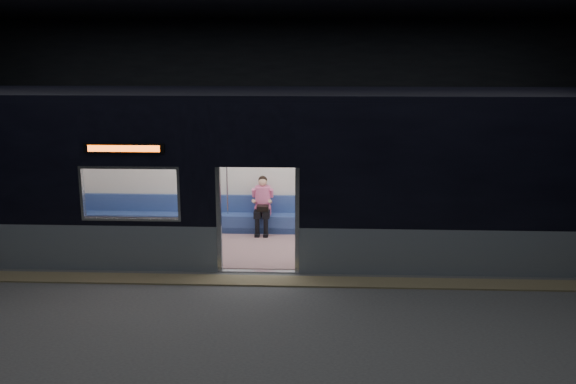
{
  "coord_description": "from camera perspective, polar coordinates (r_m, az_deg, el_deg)",
  "views": [
    {
      "loc": [
        1.06,
        -9.94,
        4.14
      ],
      "look_at": [
        0.51,
        2.3,
        1.29
      ],
      "focal_mm": 38.0,
      "sensor_mm": 36.0,
      "label": 1
    }
  ],
  "objects": [
    {
      "name": "handbag",
      "position": [
        13.78,
        -2.38,
        -1.53
      ],
      "size": [
        0.28,
        0.24,
        0.13
      ],
      "primitive_type": "cube",
      "rotation": [
        0.0,
        0.0,
        -0.07
      ],
      "color": "black",
      "rests_on": "passenger"
    },
    {
      "name": "station_floor",
      "position": [
        10.82,
        -3.29,
        -9.45
      ],
      "size": [
        24.0,
        14.0,
        0.01
      ],
      "primitive_type": "cube",
      "color": "#47494C",
      "rests_on": "ground"
    },
    {
      "name": "station_envelope",
      "position": [
        10.01,
        -3.57,
        10.34
      ],
      "size": [
        24.0,
        14.0,
        5.0
      ],
      "color": "black",
      "rests_on": "station_floor"
    },
    {
      "name": "tactile_strip",
      "position": [
        11.32,
        -3.01,
        -8.29
      ],
      "size": [
        22.8,
        0.5,
        0.03
      ],
      "primitive_type": "cube",
      "color": "#8C7F59",
      "rests_on": "station_floor"
    },
    {
      "name": "transit_map",
      "position": [
        14.59,
        18.2,
        2.0
      ],
      "size": [
        1.07,
        0.03,
        0.7
      ],
      "primitive_type": "cube",
      "color": "white",
      "rests_on": "metro_car"
    },
    {
      "name": "metro_car",
      "position": [
        12.74,
        -2.25,
        2.71
      ],
      "size": [
        18.0,
        3.04,
        3.35
      ],
      "color": "gray",
      "rests_on": "station_floor"
    },
    {
      "name": "passenger",
      "position": [
        13.95,
        -2.4,
        -0.87
      ],
      "size": [
        0.41,
        0.67,
        1.31
      ],
      "rotation": [
        0.0,
        0.0,
        -0.19
      ],
      "color": "black",
      "rests_on": "metro_car"
    }
  ]
}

